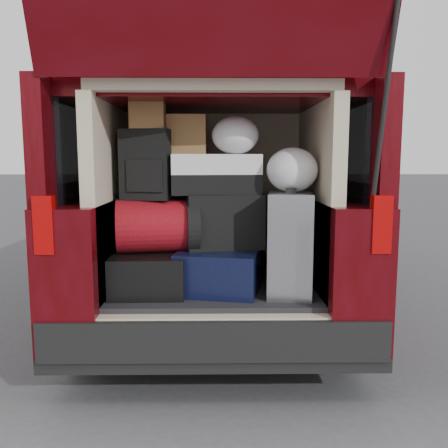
{
  "coord_description": "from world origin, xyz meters",
  "views": [
    {
      "loc": [
        0.02,
        -2.73,
        1.35
      ],
      "look_at": [
        0.06,
        0.2,
        0.95
      ],
      "focal_mm": 38.0,
      "sensor_mm": 36.0,
      "label": 1
    }
  ],
  "objects_px": {
    "twotone_duffel": "(215,174)",
    "red_duffel": "(158,226)",
    "black_hardshell": "(151,270)",
    "navy_hardshell": "(221,268)",
    "black_soft_case": "(224,221)",
    "silver_roller": "(290,243)",
    "backpack": "(147,165)"
  },
  "relations": [
    {
      "from": "twotone_duffel",
      "to": "red_duffel",
      "type": "bearing_deg",
      "value": -173.79
    },
    {
      "from": "black_hardshell",
      "to": "navy_hardshell",
      "type": "xyz_separation_m",
      "value": [
        0.44,
        0.01,
        0.01
      ]
    },
    {
      "from": "red_duffel",
      "to": "twotone_duffel",
      "type": "height_order",
      "value": "twotone_duffel"
    },
    {
      "from": "black_hardshell",
      "to": "red_duffel",
      "type": "height_order",
      "value": "red_duffel"
    },
    {
      "from": "navy_hardshell",
      "to": "twotone_duffel",
      "type": "distance_m",
      "value": 0.59
    },
    {
      "from": "black_hardshell",
      "to": "navy_hardshell",
      "type": "height_order",
      "value": "navy_hardshell"
    },
    {
      "from": "navy_hardshell",
      "to": "black_soft_case",
      "type": "height_order",
      "value": "black_soft_case"
    },
    {
      "from": "black_hardshell",
      "to": "red_duffel",
      "type": "distance_m",
      "value": 0.28
    },
    {
      "from": "red_duffel",
      "to": "twotone_duffel",
      "type": "xyz_separation_m",
      "value": [
        0.35,
        0.08,
        0.31
      ]
    },
    {
      "from": "black_hardshell",
      "to": "red_duffel",
      "type": "bearing_deg",
      "value": -20.78
    },
    {
      "from": "navy_hardshell",
      "to": "silver_roller",
      "type": "bearing_deg",
      "value": -5.25
    },
    {
      "from": "silver_roller",
      "to": "backpack",
      "type": "relative_size",
      "value": 1.45
    },
    {
      "from": "black_hardshell",
      "to": "navy_hardshell",
      "type": "distance_m",
      "value": 0.44
    },
    {
      "from": "silver_roller",
      "to": "backpack",
      "type": "xyz_separation_m",
      "value": [
        -0.86,
        0.12,
        0.46
      ]
    },
    {
      "from": "red_duffel",
      "to": "backpack",
      "type": "bearing_deg",
      "value": 146.71
    },
    {
      "from": "red_duffel",
      "to": "silver_roller",
      "type": "bearing_deg",
      "value": -15.57
    },
    {
      "from": "red_duffel",
      "to": "black_soft_case",
      "type": "relative_size",
      "value": 1.06
    },
    {
      "from": "black_soft_case",
      "to": "backpack",
      "type": "distance_m",
      "value": 0.58
    },
    {
      "from": "navy_hardshell",
      "to": "silver_roller",
      "type": "height_order",
      "value": "silver_roller"
    },
    {
      "from": "red_duffel",
      "to": "navy_hardshell",
      "type": "bearing_deg",
      "value": -4.48
    },
    {
      "from": "silver_roller",
      "to": "black_soft_case",
      "type": "distance_m",
      "value": 0.44
    },
    {
      "from": "black_hardshell",
      "to": "navy_hardshell",
      "type": "bearing_deg",
      "value": 0.79
    },
    {
      "from": "black_hardshell",
      "to": "silver_roller",
      "type": "distance_m",
      "value": 0.87
    },
    {
      "from": "black_hardshell",
      "to": "black_soft_case",
      "type": "height_order",
      "value": "black_soft_case"
    },
    {
      "from": "silver_roller",
      "to": "twotone_duffel",
      "type": "height_order",
      "value": "twotone_duffel"
    },
    {
      "from": "black_hardshell",
      "to": "red_duffel",
      "type": "relative_size",
      "value": 1.22
    },
    {
      "from": "black_soft_case",
      "to": "twotone_duffel",
      "type": "height_order",
      "value": "twotone_duffel"
    },
    {
      "from": "silver_roller",
      "to": "twotone_duffel",
      "type": "relative_size",
      "value": 1.12
    },
    {
      "from": "backpack",
      "to": "twotone_duffel",
      "type": "height_order",
      "value": "backpack"
    },
    {
      "from": "red_duffel",
      "to": "backpack",
      "type": "relative_size",
      "value": 1.16
    },
    {
      "from": "navy_hardshell",
      "to": "red_duffel",
      "type": "height_order",
      "value": "red_duffel"
    },
    {
      "from": "black_soft_case",
      "to": "backpack",
      "type": "relative_size",
      "value": 1.1
    }
  ]
}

